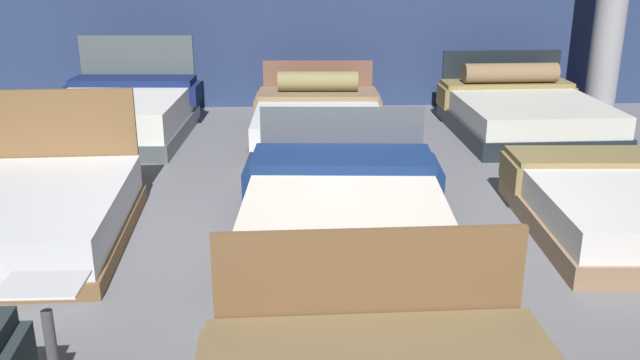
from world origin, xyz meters
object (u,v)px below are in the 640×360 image
Objects in this scene: bed_6 at (121,115)px; bed_8 at (524,113)px; bed_7 at (318,118)px; bed_3 at (16,216)px; bed_4 at (343,208)px; bed_5 at (635,207)px.

bed_6 is 0.95× the size of bed_8.
bed_7 is at bearing 1.66° from bed_6.
bed_4 is at bearing -2.02° from bed_3.
bed_7 is at bearing 94.64° from bed_4.
bed_3 is 4.80m from bed_5.
bed_3 is at bearing -177.98° from bed_5.
bed_6 is 2.33m from bed_7.
bed_3 is 3.06m from bed_6.
bed_4 is 1.03× the size of bed_5.
bed_5 is 3.84m from bed_7.
bed_4 is 2.31m from bed_5.
bed_3 is 0.97× the size of bed_6.
bed_8 is at bearing 29.35° from bed_3.
bed_7 is (2.33, -0.05, -0.06)m from bed_6.
bed_3 is 1.00× the size of bed_5.
bed_5 is 0.96× the size of bed_7.
bed_6 reaches higher than bed_7.
bed_5 is 5.62m from bed_6.
bed_5 is 3.03m from bed_8.
bed_6 reaches higher than bed_4.
bed_8 reaches higher than bed_4.
bed_3 reaches higher than bed_5.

